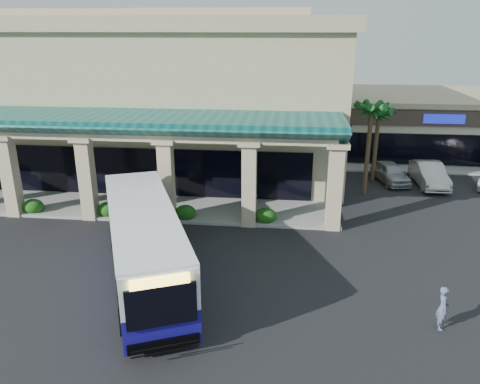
% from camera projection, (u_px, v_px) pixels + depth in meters
% --- Properties ---
extents(ground, '(110.00, 110.00, 0.00)m').
position_uv_depth(ground, '(205.00, 269.00, 20.97)').
color(ground, black).
extents(main_building, '(30.80, 14.80, 11.35)m').
position_uv_depth(main_building, '(136.00, 92.00, 34.90)').
color(main_building, tan).
rests_on(main_building, ground).
extents(arcade, '(30.00, 6.20, 5.70)m').
position_uv_depth(arcade, '(89.00, 162.00, 27.21)').
color(arcade, '#0C4846').
rests_on(arcade, ground).
extents(strip_mall, '(22.50, 12.50, 4.90)m').
position_uv_depth(strip_mall, '(456.00, 122.00, 40.84)').
color(strip_mall, beige).
rests_on(strip_mall, ground).
extents(palm_0, '(2.40, 2.40, 6.60)m').
position_uv_depth(palm_0, '(368.00, 145.00, 29.33)').
color(palm_0, '#114317').
rests_on(palm_0, ground).
extents(palm_1, '(2.40, 2.40, 5.80)m').
position_uv_depth(palm_1, '(376.00, 141.00, 32.17)').
color(palm_1, '#114317').
rests_on(palm_1, ground).
extents(broadleaf_tree, '(2.60, 2.60, 4.81)m').
position_uv_depth(broadleaf_tree, '(339.00, 132.00, 37.23)').
color(broadleaf_tree, '#184A10').
rests_on(broadleaf_tree, ground).
extents(transit_bus, '(6.91, 11.53, 3.18)m').
position_uv_depth(transit_bus, '(144.00, 244.00, 19.75)').
color(transit_bus, '#1A118C').
rests_on(transit_bus, ground).
extents(pedestrian, '(0.46, 0.65, 1.66)m').
position_uv_depth(pedestrian, '(443.00, 308.00, 16.62)').
color(pedestrian, slate).
rests_on(pedestrian, ground).
extents(car_silver, '(2.52, 4.36, 1.39)m').
position_uv_depth(car_silver, '(391.00, 173.00, 32.59)').
color(car_silver, '#A3A4A5').
rests_on(car_silver, ground).
extents(car_white, '(1.77, 4.82, 1.58)m').
position_uv_depth(car_white, '(429.00, 174.00, 31.87)').
color(car_white, beige).
rests_on(car_white, ground).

